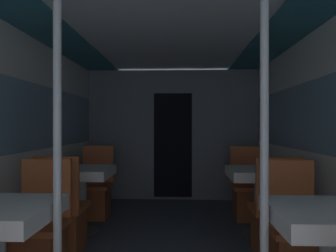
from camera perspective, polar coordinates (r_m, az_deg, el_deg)
name	(u,v)px	position (r m, az deg, el deg)	size (l,w,h in m)	color
wall_left	(13,138)	(3.43, -25.33, -1.93)	(0.05, 6.70, 2.18)	silver
wall_right	(326,139)	(3.32, 25.77, -2.00)	(0.05, 6.70, 2.18)	silver
ceiling_panel	(167,21)	(3.20, -0.23, 17.79)	(2.92, 6.70, 0.07)	silver
bulkhead_far	(173,135)	(5.54, 0.86, -1.57)	(2.86, 0.09, 2.18)	slate
chair_left_far_0	(38,242)	(3.03, -21.67, -18.34)	(0.43, 0.43, 0.96)	brown
support_pole_left_0	(57,151)	(2.16, -18.70, -4.19)	(0.05, 0.05, 2.18)	silver
dining_table_left_1	(81,178)	(4.01, -14.84, -8.69)	(0.69, 0.69, 0.75)	#4C4C51
chair_left_near_1	(63,222)	(3.52, -17.86, -15.66)	(0.43, 0.43, 0.96)	brown
chair_left_far_1	(95,196)	(4.65, -12.59, -11.74)	(0.43, 0.43, 0.96)	brown
dining_table_right_0	(330,227)	(2.29, 26.34, -15.48)	(0.69, 0.69, 0.75)	#4C4C51
chair_right_far_0	(295,246)	(2.94, 21.18, -18.92)	(0.43, 0.43, 0.96)	brown
support_pole_right_0	(264,152)	(2.08, 16.43, -4.35)	(0.05, 0.05, 2.18)	silver
dining_table_right_1	(259,179)	(3.95, 15.60, -8.84)	(0.69, 0.69, 0.75)	#4C4C51
chair_right_near_1	(274,225)	(3.44, 18.04, -16.02)	(0.43, 0.43, 0.96)	brown
chair_right_far_1	(248,197)	(4.59, 13.79, -11.89)	(0.43, 0.43, 0.96)	brown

